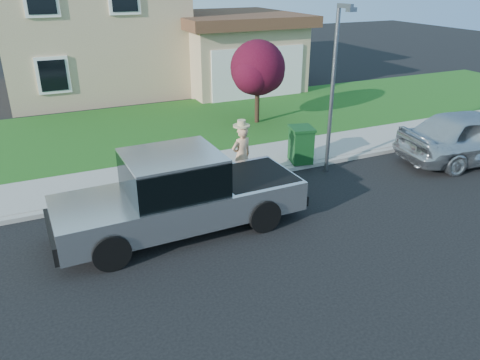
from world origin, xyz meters
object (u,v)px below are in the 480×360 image
at_px(sedan, 476,136).
at_px(woman, 241,155).
at_px(pickup_truck, 179,195).
at_px(street_lamp, 334,82).
at_px(ornamental_tree, 258,70).
at_px(trash_bin, 301,144).

bearing_deg(sedan, woman, 87.64).
height_order(woman, sedan, woman).
bearing_deg(woman, pickup_truck, 24.66).
bearing_deg(street_lamp, ornamental_tree, 81.56).
bearing_deg(woman, street_lamp, 163.64).
bearing_deg(street_lamp, sedan, -19.95).
height_order(sedan, trash_bin, sedan).
distance_m(trash_bin, street_lamp, 2.18).
height_order(woman, ornamental_tree, ornamental_tree).
xyz_separation_m(woman, sedan, (7.35, -1.40, -0.06)).
bearing_deg(trash_bin, street_lamp, -41.85).
distance_m(sedan, street_lamp, 5.13).
distance_m(pickup_truck, sedan, 9.68).
bearing_deg(street_lamp, woman, 169.38).
height_order(woman, street_lamp, street_lamp).
relative_size(ornamental_tree, trash_bin, 2.87).
height_order(pickup_truck, woman, pickup_truck).
relative_size(ornamental_tree, street_lamp, 0.66).
bearing_deg(trash_bin, woman, -153.68).
bearing_deg(pickup_truck, street_lamp, 14.68).
relative_size(pickup_truck, ornamental_tree, 1.84).
xyz_separation_m(sedan, ornamental_tree, (-4.39, 6.32, 1.28)).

